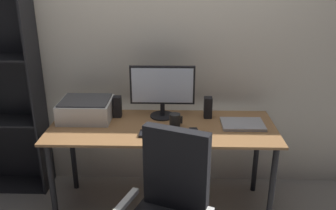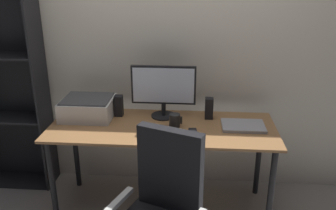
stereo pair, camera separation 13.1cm
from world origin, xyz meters
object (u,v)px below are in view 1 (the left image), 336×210
at_px(desk, 163,136).
at_px(coffee_mug, 175,120).
at_px(monitor, 162,88).
at_px(laptop, 243,124).
at_px(printer, 86,109).
at_px(mouse, 194,132).
at_px(keyboard, 160,134).
at_px(speaker_left, 117,107).
at_px(speaker_right, 208,107).

xyz_separation_m(desk, coffee_mug, (0.09, -0.01, 0.13)).
bearing_deg(monitor, laptop, -14.71).
bearing_deg(printer, laptop, -4.87).
bearing_deg(mouse, monitor, 119.19).
bearing_deg(mouse, printer, 155.00).
bearing_deg(keyboard, coffee_mug, 56.06).
relative_size(keyboard, laptop, 0.91).
height_order(keyboard, speaker_left, speaker_left).
distance_m(mouse, speaker_left, 0.68).
bearing_deg(speaker_right, laptop, -31.20).
bearing_deg(desk, printer, 167.90).
bearing_deg(desk, monitor, 92.09).
bearing_deg(coffee_mug, monitor, 117.60).
bearing_deg(printer, monitor, 5.50).
bearing_deg(monitor, coffee_mug, -62.40).
relative_size(mouse, laptop, 0.30).
distance_m(speaker_left, speaker_right, 0.72).
bearing_deg(speaker_right, keyboard, -137.45).
distance_m(monitor, laptop, 0.68).
relative_size(desk, mouse, 17.85).
xyz_separation_m(desk, speaker_right, (0.36, 0.18, 0.17)).
xyz_separation_m(monitor, coffee_mug, (0.10, -0.19, -0.19)).
height_order(speaker_left, speaker_right, same).
relative_size(speaker_left, speaker_right, 1.00).
height_order(mouse, laptop, mouse).
height_order(keyboard, speaker_right, speaker_right).
xyz_separation_m(coffee_mug, printer, (-0.70, 0.14, 0.03)).
xyz_separation_m(speaker_right, printer, (-0.96, -0.05, -0.00)).
relative_size(monitor, speaker_right, 3.00).
height_order(speaker_left, printer, speaker_left).
bearing_deg(keyboard, printer, 155.69).
distance_m(monitor, coffee_mug, 0.29).
bearing_deg(coffee_mug, printer, 169.02).
xyz_separation_m(laptop, speaker_left, (-0.98, 0.15, 0.07)).
bearing_deg(mouse, coffee_mug, 129.89).
distance_m(coffee_mug, speaker_right, 0.32).
bearing_deg(desk, mouse, -29.73).
distance_m(speaker_right, printer, 0.97).
distance_m(desk, monitor, 0.37).
xyz_separation_m(desk, monitor, (-0.01, 0.19, 0.32)).
bearing_deg(speaker_left, mouse, -27.52).
bearing_deg(speaker_left, desk, -26.08).
bearing_deg(printer, keyboard, -25.96).
distance_m(desk, speaker_left, 0.44).
height_order(desk, mouse, mouse).
height_order(mouse, speaker_right, speaker_right).
xyz_separation_m(monitor, printer, (-0.60, -0.06, -0.16)).
bearing_deg(laptop, speaker_right, 148.28).
relative_size(mouse, speaker_left, 0.56).
bearing_deg(laptop, speaker_left, 170.54).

